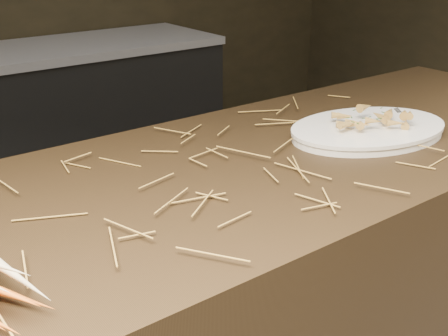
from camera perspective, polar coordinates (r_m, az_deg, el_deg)
The scene contains 5 objects.
back_counter at distance 3.07m, azimuth -17.24°, elevation 3.91°, with size 1.82×0.62×0.84m.
straw_bedding at distance 1.18m, azimuth -0.81°, elevation -0.01°, with size 1.40×0.60×0.02m, color #AB742F, non-canonical shape.
serving_platter at distance 1.44m, azimuth 14.43°, elevation 3.66°, with size 0.41×0.28×0.02m, color white, non-canonical shape.
roasted_veg_heap at distance 1.43m, azimuth 14.56°, elevation 4.94°, with size 0.20×0.15×0.05m, color #A38434, non-canonical shape.
serving_fork at distance 1.52m, azimuth 19.19°, elevation 4.62°, with size 0.01×0.16×0.00m, color silver.
Camera 1 is at (-0.64, -0.58, 1.37)m, focal length 45.00 mm.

